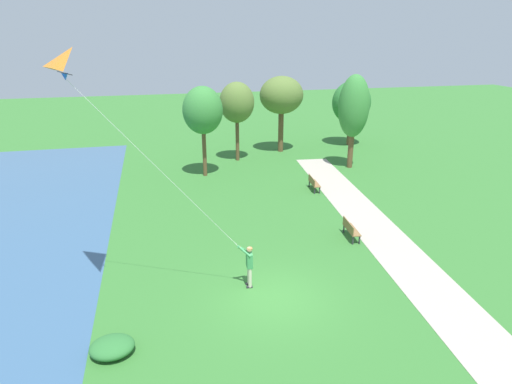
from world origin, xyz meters
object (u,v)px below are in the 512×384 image
object	(u,v)px
park_bench_far_walkway	(313,182)
tree_treeline_left	(354,107)
tree_treeline_right	(281,96)
tree_lakeside_near	(351,103)
park_bench_near_walkway	(350,229)
tree_treeline_center	(237,103)
person_kite_flyer	(249,263)
lakeside_shrub	(112,347)
flying_kite	(75,66)
tree_behind_path	(203,111)

from	to	relation	value
park_bench_far_walkway	tree_treeline_left	size ratio (longest dim) A/B	0.23
tree_treeline_right	tree_lakeside_near	bearing A→B (deg)	7.08
park_bench_near_walkway	tree_lakeside_near	distance (m)	19.58
tree_lakeside_near	tree_treeline_center	bearing A→B (deg)	-165.67
person_kite_flyer	tree_lakeside_near	size ratio (longest dim) A/B	0.33
park_bench_near_walkway	lakeside_shrub	world-z (taller)	park_bench_near_walkway
lakeside_shrub	tree_treeline_center	bearing A→B (deg)	69.12
lakeside_shrub	flying_kite	bearing A→B (deg)	98.02
tree_lakeside_near	tree_treeline_right	bearing A→B (deg)	-172.92
tree_treeline_center	park_bench_near_walkway	bearing A→B (deg)	-79.65
tree_treeline_left	flying_kite	bearing A→B (deg)	-139.55
park_bench_far_walkway	park_bench_near_walkway	bearing A→B (deg)	-95.33
tree_behind_path	park_bench_far_walkway	bearing A→B (deg)	-36.01
tree_treeline_center	lakeside_shrub	size ratio (longest dim) A/B	4.34
tree_treeline_center	tree_treeline_right	distance (m)	4.46
park_bench_near_walkway	tree_behind_path	xyz separation A→B (m)	(-5.68, 11.57, 4.02)
tree_behind_path	tree_lakeside_near	world-z (taller)	tree_behind_path
park_bench_far_walkway	tree_treeline_right	bearing A→B (deg)	86.15
flying_kite	tree_lakeside_near	bearing A→B (deg)	46.83
tree_treeline_center	tree_lakeside_near	size ratio (longest dim) A/B	1.08
tree_treeline_left	park_bench_near_walkway	bearing A→B (deg)	-114.26
park_bench_near_walkway	tree_treeline_center	xyz separation A→B (m)	(-2.73, 14.93, 3.95)
tree_treeline_right	tree_behind_path	distance (m)	8.75
park_bench_far_walkway	person_kite_flyer	bearing A→B (deg)	-122.29
tree_lakeside_near	tree_treeline_left	bearing A→B (deg)	-113.70
flying_kite	tree_treeline_center	size ratio (longest dim) A/B	1.19
tree_treeline_center	lakeside_shrub	bearing A→B (deg)	-110.88
tree_behind_path	tree_treeline_center	bearing A→B (deg)	48.69
person_kite_flyer	tree_treeline_left	world-z (taller)	tree_treeline_left
flying_kite	person_kite_flyer	bearing A→B (deg)	-4.66
person_kite_flyer	tree_treeline_center	distance (m)	18.59
tree_behind_path	tree_lakeside_near	xyz separation A→B (m)	(13.55, 6.07, -0.80)
person_kite_flyer	park_bench_far_walkway	xyz separation A→B (m)	(6.36, 10.07, -0.54)
person_kite_flyer	tree_behind_path	xyz separation A→B (m)	(0.03, 14.67, 3.49)
tree_treeline_left	lakeside_shrub	world-z (taller)	tree_treeline_left
park_bench_far_walkway	tree_treeline_left	distance (m)	7.21
tree_treeline_right	lakeside_shrub	distance (m)	26.12
tree_lakeside_near	tree_behind_path	bearing A→B (deg)	-155.88
tree_treeline_right	park_bench_far_walkway	bearing A→B (deg)	-93.85
tree_treeline_center	tree_treeline_left	bearing A→B (deg)	-26.08
tree_behind_path	person_kite_flyer	bearing A→B (deg)	-90.13
tree_treeline_left	lakeside_shrub	distance (m)	23.60
person_kite_flyer	tree_lakeside_near	distance (m)	24.93
flying_kite	tree_treeline_right	bearing A→B (deg)	57.36
person_kite_flyer	park_bench_near_walkway	bearing A→B (deg)	28.48
park_bench_near_walkway	tree_lakeside_near	size ratio (longest dim) A/B	0.28
person_kite_flyer	tree_lakeside_near	bearing A→B (deg)	56.77
tree_treeline_right	flying_kite	bearing A→B (deg)	-122.64
park_bench_far_walkway	tree_behind_path	world-z (taller)	tree_behind_path
park_bench_far_walkway	tree_behind_path	distance (m)	8.80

